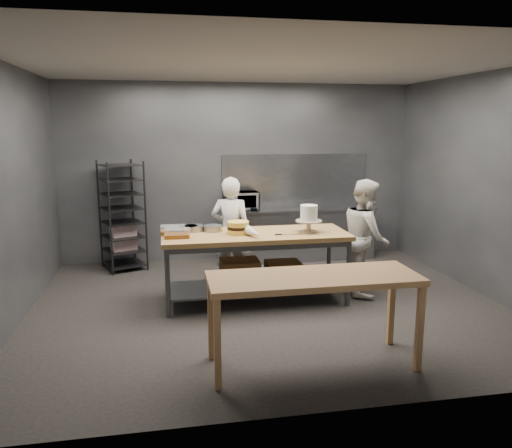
{
  "coord_description": "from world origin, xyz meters",
  "views": [
    {
      "loc": [
        -1.27,
        -6.01,
        2.28
      ],
      "look_at": [
        -0.14,
        0.15,
        1.05
      ],
      "focal_mm": 35.0,
      "sensor_mm": 36.0,
      "label": 1
    }
  ],
  "objects": [
    {
      "name": "chef_right",
      "position": [
        1.41,
        0.27,
        0.79
      ],
      "size": [
        0.75,
        0.88,
        1.58
      ],
      "primitive_type": "imported",
      "rotation": [
        0.0,
        0.0,
        1.36
      ],
      "color": "silver",
      "rests_on": "ground"
    },
    {
      "name": "back_counter",
      "position": [
        1.0,
        2.18,
        0.45
      ],
      "size": [
        2.6,
        0.6,
        0.9
      ],
      "color": "slate",
      "rests_on": "ground"
    },
    {
      "name": "back_wall",
      "position": [
        0.0,
        2.5,
        1.5
      ],
      "size": [
        6.0,
        0.04,
        3.0
      ],
      "primitive_type": "cube",
      "color": "#4C4F54",
      "rests_on": "ground"
    },
    {
      "name": "work_table",
      "position": [
        -0.12,
        0.2,
        0.57
      ],
      "size": [
        2.4,
        0.9,
        0.92
      ],
      "color": "olive",
      "rests_on": "ground"
    },
    {
      "name": "chef_behind",
      "position": [
        -0.36,
        0.93,
        0.79
      ],
      "size": [
        0.67,
        0.56,
        1.58
      ],
      "primitive_type": "imported",
      "rotation": [
        0.0,
        0.0,
        2.78
      ],
      "color": "white",
      "rests_on": "ground"
    },
    {
      "name": "microwave",
      "position": [
        0.0,
        2.18,
        1.05
      ],
      "size": [
        0.54,
        0.37,
        0.3
      ],
      "primitive_type": "imported",
      "color": "black",
      "rests_on": "back_counter"
    },
    {
      "name": "frosted_cake_stand",
      "position": [
        0.56,
        0.13,
        1.14
      ],
      "size": [
        0.34,
        0.34,
        0.36
      ],
      "color": "#B9AD94",
      "rests_on": "work_table"
    },
    {
      "name": "offset_spatula",
      "position": [
        0.22,
        0.02,
        0.93
      ],
      "size": [
        0.36,
        0.02,
        0.02
      ],
      "color": "slate",
      "rests_on": "work_table"
    },
    {
      "name": "pastry_clamshells",
      "position": [
        -1.16,
        0.22,
        0.98
      ],
      "size": [
        0.35,
        0.43,
        0.11
      ],
      "color": "#A56221",
      "rests_on": "work_table"
    },
    {
      "name": "layer_cake",
      "position": [
        -0.36,
        0.2,
        1.0
      ],
      "size": [
        0.28,
        0.28,
        0.16
      ],
      "color": "#E5BC49",
      "rests_on": "work_table"
    },
    {
      "name": "piping_bag",
      "position": [
        -0.2,
        -0.06,
        0.98
      ],
      "size": [
        0.21,
        0.4,
        0.12
      ],
      "primitive_type": "cone",
      "rotation": [
        1.57,
        0.0,
        0.25
      ],
      "color": "white",
      "rests_on": "work_table"
    },
    {
      "name": "near_counter",
      "position": [
        0.08,
        -1.67,
        0.81
      ],
      "size": [
        2.0,
        0.7,
        0.9
      ],
      "color": "olive",
      "rests_on": "ground"
    },
    {
      "name": "cake_pans",
      "position": [
        -0.94,
        0.43,
        0.96
      ],
      "size": [
        0.74,
        0.38,
        0.07
      ],
      "color": "gray",
      "rests_on": "work_table"
    },
    {
      "name": "ground",
      "position": [
        0.0,
        0.0,
        0.0
      ],
      "size": [
        6.0,
        6.0,
        0.0
      ],
      "primitive_type": "plane",
      "color": "black",
      "rests_on": "ground"
    },
    {
      "name": "speed_rack",
      "position": [
        -1.95,
        2.1,
        0.86
      ],
      "size": [
        0.79,
        0.82,
        1.75
      ],
      "color": "black",
      "rests_on": "ground"
    },
    {
      "name": "splashback_panel",
      "position": [
        1.0,
        2.48,
        1.35
      ],
      "size": [
        2.6,
        0.02,
        0.9
      ],
      "primitive_type": "cube",
      "color": "slate",
      "rests_on": "back_counter"
    }
  ]
}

